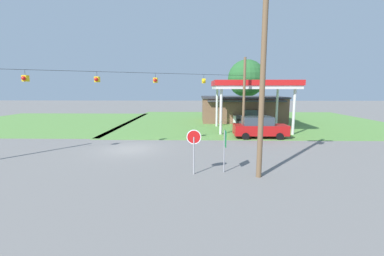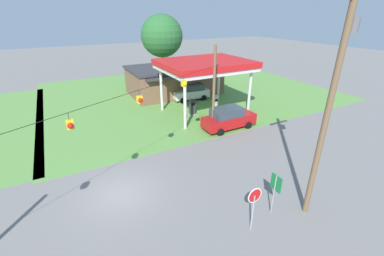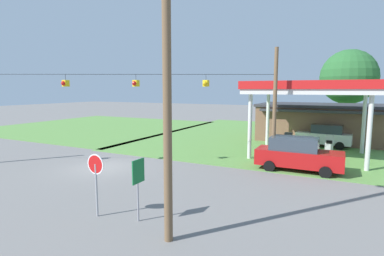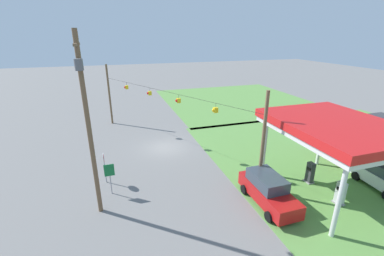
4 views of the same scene
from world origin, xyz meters
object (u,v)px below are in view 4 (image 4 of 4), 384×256
utility_pole_main (88,121)px  car_at_pumps_rear (384,177)px  car_at_pumps_front (268,190)px  gas_station_canopy (335,128)px  fuel_pump_near (310,173)px  stop_sign_roadside (104,162)px  fuel_pump_far (340,194)px  route_sign (110,173)px

utility_pole_main → car_at_pumps_rear: bearing=79.9°
car_at_pumps_front → gas_station_canopy: bearing=87.7°
gas_station_canopy → utility_pole_main: utility_pole_main is taller
fuel_pump_near → car_at_pumps_front: (1.28, -4.63, 0.24)m
fuel_pump_near → car_at_pumps_front: 4.81m
gas_station_canopy → car_at_pumps_front: size_ratio=1.73×
stop_sign_roadside → fuel_pump_far: bearing=-116.8°
gas_station_canopy → fuel_pump_far: gas_station_canopy is taller
stop_sign_roadside → route_sign: bearing=-167.8°
gas_station_canopy → car_at_pumps_rear: bearing=79.0°
car_at_pumps_front → stop_sign_roadside: 12.17m
gas_station_canopy → fuel_pump_near: bearing=-179.9°
car_at_pumps_rear → stop_sign_roadside: stop_sign_roadside is taller
gas_station_canopy → utility_pole_main: bearing=-99.9°
stop_sign_roadside → utility_pole_main: 5.69m
fuel_pump_far → route_sign: 15.95m
stop_sign_roadside → car_at_pumps_rear: bearing=-109.8°
fuel_pump_near → route_sign: bearing=-101.7°
gas_station_canopy → route_sign: size_ratio=3.64×
car_at_pumps_front → route_sign: (-4.34, -10.14, 0.67)m
car_at_pumps_rear → gas_station_canopy: bearing=83.9°
gas_station_canopy → car_at_pumps_rear: size_ratio=1.92×
gas_station_canopy → route_sign: 15.80m
fuel_pump_far → car_at_pumps_rear: car_at_pumps_rear is taller
utility_pole_main → fuel_pump_near: bearing=85.3°
gas_station_canopy → car_at_pumps_front: (-0.15, -4.63, -3.98)m
fuel_pump_near → fuel_pump_far: same height
fuel_pump_near → utility_pole_main: (-1.27, -15.52, 5.45)m
fuel_pump_near → stop_sign_roadside: bearing=-107.6°
gas_station_canopy → stop_sign_roadside: gas_station_canopy is taller
stop_sign_roadside → utility_pole_main: utility_pole_main is taller
car_at_pumps_rear → route_sign: (-5.39, -19.40, 0.71)m
car_at_pumps_rear → utility_pole_main: bearing=84.7°
gas_station_canopy → fuel_pump_far: 4.45m
car_at_pumps_rear → stop_sign_roadside: 21.04m
car_at_pumps_front → route_sign: size_ratio=2.10×
car_at_pumps_front → car_at_pumps_rear: bearing=83.1°
car_at_pumps_rear → route_sign: size_ratio=1.90×
fuel_pump_near → car_at_pumps_rear: 5.18m
gas_station_canopy → fuel_pump_far: bearing=-0.1°
car_at_pumps_rear → utility_pole_main: (-3.60, -20.15, 5.26)m
fuel_pump_near → car_at_pumps_rear: bearing=63.3°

